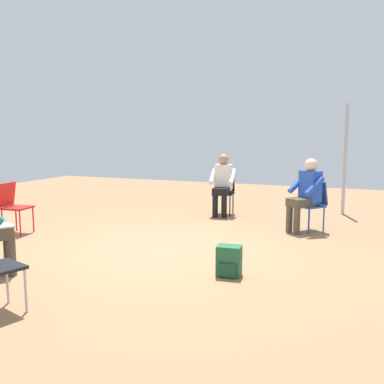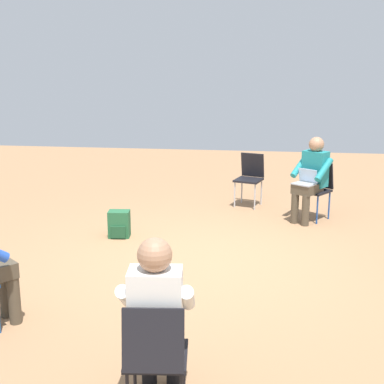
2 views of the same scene
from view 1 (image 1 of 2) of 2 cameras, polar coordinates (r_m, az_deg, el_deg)
The scene contains 8 objects.
ground_plane at distance 6.22m, azimuth -3.81°, elevation -7.62°, with size 16.29×16.29×0.00m, color #99704C.
chair_west at distance 8.81m, azimuth 4.31°, elevation 0.26°, with size 0.48×0.44×0.85m.
chair_northwest at distance 7.56m, azimuth 15.81°, elevation -1.29°, with size 0.58×0.58×0.85m.
chair_south at distance 7.67m, azimuth -22.72°, elevation -1.48°, with size 0.44×0.48×0.85m.
person_in_white at distance 8.62m, azimuth 4.10°, elevation 1.42°, with size 0.55×0.53×1.24m.
person_in_blue at distance 7.41m, azimuth 14.94°, elevation 0.11°, with size 0.63×0.63×1.24m.
backpack_near_laptop_user at distance 5.08m, azimuth 4.96°, elevation -9.37°, with size 0.27×0.30×0.36m.
tent_pole_near at distance 9.24m, azimuth 19.73°, elevation 4.09°, with size 0.07×0.07×2.25m, color #B2B2B7.
Camera 1 is at (5.38, 2.65, 1.67)m, focal length 40.00 mm.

